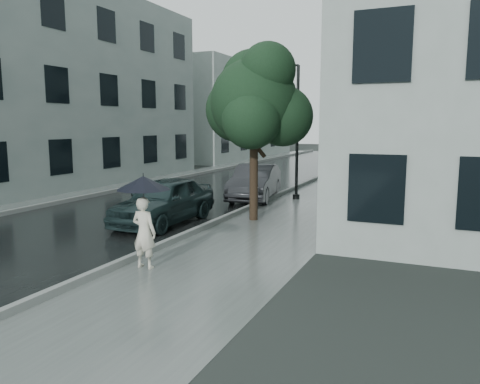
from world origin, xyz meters
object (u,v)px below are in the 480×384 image
at_px(lamp_post, 294,122).
at_px(car_near, 164,200).
at_px(pedestrian, 144,232).
at_px(street_tree, 255,101).
at_px(car_far, 255,182).

relative_size(lamp_post, car_near, 1.30).
height_order(pedestrian, street_tree, street_tree).
xyz_separation_m(car_near, car_far, (0.85, 5.34, -0.01)).
bearing_deg(lamp_post, car_near, -104.76).
height_order(pedestrian, car_far, pedestrian).
xyz_separation_m(street_tree, car_far, (-1.44, 3.68, -2.98)).
bearing_deg(car_near, street_tree, 36.21).
height_order(lamp_post, car_near, lamp_post).
xyz_separation_m(lamp_post, car_near, (-2.20, -6.06, -2.35)).
relative_size(car_near, car_far, 0.99).
distance_m(street_tree, lamp_post, 4.44).
bearing_deg(street_tree, pedestrian, -92.69).
height_order(pedestrian, lamp_post, lamp_post).
bearing_deg(street_tree, car_near, -143.91).
height_order(street_tree, lamp_post, street_tree).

